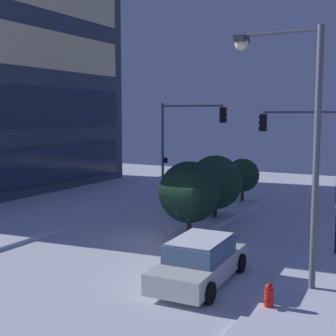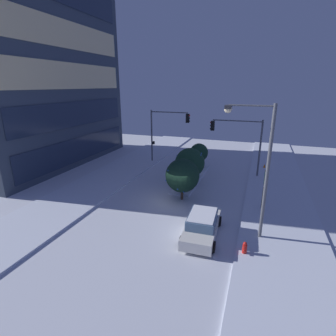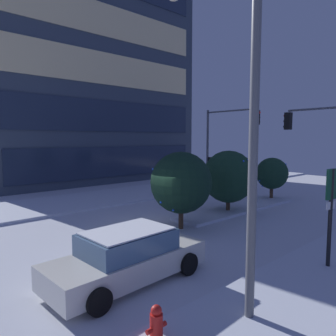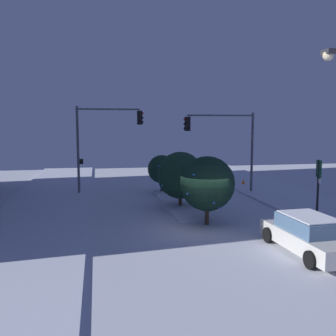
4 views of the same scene
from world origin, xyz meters
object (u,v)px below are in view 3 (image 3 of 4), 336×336
(street_lamp_arched, at_px, (227,84))
(fire_hydrant, at_px, (156,326))
(decorated_tree_left_of_median, at_px, (272,173))
(decorated_tree_right_of_median, at_px, (181,183))
(traffic_light_corner_far_right, at_px, (226,135))
(decorated_tree_median, at_px, (228,177))
(car_near, at_px, (128,257))
(parking_info_sign, at_px, (331,206))

(street_lamp_arched, height_order, fire_hydrant, street_lamp_arched)
(decorated_tree_left_of_median, relative_size, decorated_tree_right_of_median, 0.81)
(traffic_light_corner_far_right, bearing_deg, fire_hydrant, -56.38)
(traffic_light_corner_far_right, relative_size, decorated_tree_left_of_median, 2.25)
(traffic_light_corner_far_right, bearing_deg, decorated_tree_median, -50.97)
(traffic_light_corner_far_right, distance_m, decorated_tree_right_of_median, 11.01)
(traffic_light_corner_far_right, xyz_separation_m, fire_hydrant, (-15.58, -10.36, -3.95))
(traffic_light_corner_far_right, height_order, street_lamp_arched, street_lamp_arched)
(car_near, relative_size, street_lamp_arched, 0.59)
(car_near, xyz_separation_m, fire_hydrant, (-1.19, -2.68, -0.32))
(fire_hydrant, height_order, decorated_tree_right_of_median, decorated_tree_right_of_median)
(decorated_tree_median, bearing_deg, fire_hydrant, -149.65)
(street_lamp_arched, height_order, parking_info_sign, street_lamp_arched)
(car_near, distance_m, parking_info_sign, 6.28)
(parking_info_sign, distance_m, decorated_tree_median, 7.78)
(traffic_light_corner_far_right, height_order, decorated_tree_left_of_median, traffic_light_corner_far_right)
(decorated_tree_right_of_median, bearing_deg, street_lamp_arched, -125.80)
(traffic_light_corner_far_right, relative_size, fire_hydrant, 7.70)
(car_near, bearing_deg, decorated_tree_median, 17.40)
(car_near, bearing_deg, traffic_light_corner_far_right, 25.58)
(car_near, relative_size, parking_info_sign, 1.54)
(fire_hydrant, xyz_separation_m, decorated_tree_median, (10.08, 5.90, 1.59))
(fire_hydrant, relative_size, decorated_tree_median, 0.24)
(fire_hydrant, xyz_separation_m, decorated_tree_right_of_median, (6.00, 5.43, 1.70))
(car_near, distance_m, traffic_light_corner_far_right, 16.71)
(fire_hydrant, xyz_separation_m, parking_info_sign, (6.21, -0.85, 1.63))
(traffic_light_corner_far_right, height_order, decorated_tree_right_of_median, traffic_light_corner_far_right)
(traffic_light_corner_far_right, xyz_separation_m, decorated_tree_left_of_median, (-0.44, -4.18, -2.58))
(parking_info_sign, height_order, decorated_tree_median, decorated_tree_median)
(fire_hydrant, height_order, decorated_tree_median, decorated_tree_median)
(street_lamp_arched, relative_size, fire_hydrant, 9.97)
(decorated_tree_left_of_median, xyz_separation_m, decorated_tree_right_of_median, (-9.14, -0.74, 0.33))
(car_near, xyz_separation_m, decorated_tree_median, (8.89, 3.22, 1.28))
(decorated_tree_median, bearing_deg, decorated_tree_left_of_median, 3.12)
(parking_info_sign, relative_size, decorated_tree_right_of_median, 0.90)
(street_lamp_arched, xyz_separation_m, decorated_tree_left_of_median, (13.11, 6.25, -3.52))
(street_lamp_arched, distance_m, parking_info_sign, 5.36)
(street_lamp_arched, xyz_separation_m, decorated_tree_right_of_median, (3.97, 5.51, -3.19))
(decorated_tree_left_of_median, height_order, decorated_tree_right_of_median, decorated_tree_right_of_median)
(decorated_tree_right_of_median, bearing_deg, decorated_tree_median, 6.54)
(street_lamp_arched, height_order, decorated_tree_median, street_lamp_arched)
(decorated_tree_right_of_median, bearing_deg, decorated_tree_left_of_median, 4.66)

